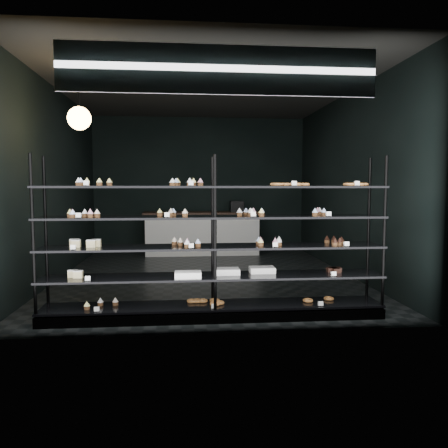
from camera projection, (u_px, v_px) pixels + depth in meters
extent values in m
cube|color=black|center=(206.00, 276.00, 7.62)|extent=(5.00, 6.00, 0.01)
cube|color=black|center=(206.00, 89.00, 7.35)|extent=(5.00, 6.00, 0.01)
cube|color=black|center=(200.00, 185.00, 10.46)|extent=(5.00, 0.01, 3.20)
cube|color=black|center=(221.00, 182.00, 4.51)|extent=(5.00, 0.01, 3.20)
cube|color=black|center=(56.00, 184.00, 7.26)|extent=(0.01, 6.00, 3.20)
cube|color=black|center=(347.00, 184.00, 7.71)|extent=(0.01, 6.00, 3.20)
cube|color=black|center=(214.00, 313.00, 5.18)|extent=(4.00, 0.50, 0.12)
cylinder|color=black|center=(33.00, 240.00, 4.70)|extent=(0.04, 0.04, 1.85)
cylinder|color=black|center=(46.00, 235.00, 5.14)|extent=(0.04, 0.04, 1.85)
cylinder|color=black|center=(215.00, 238.00, 4.88)|extent=(0.04, 0.04, 1.85)
cylinder|color=black|center=(213.00, 233.00, 5.32)|extent=(0.04, 0.04, 1.85)
cylinder|color=black|center=(384.00, 236.00, 5.06)|extent=(0.04, 0.04, 1.85)
cylinder|color=black|center=(368.00, 232.00, 5.50)|extent=(0.04, 0.04, 1.85)
cube|color=black|center=(214.00, 305.00, 5.17)|extent=(4.00, 0.50, 0.03)
cube|color=black|center=(214.00, 276.00, 5.14)|extent=(4.00, 0.50, 0.02)
cube|color=black|center=(214.00, 247.00, 5.11)|extent=(4.00, 0.50, 0.02)
cube|color=black|center=(214.00, 217.00, 5.08)|extent=(4.00, 0.50, 0.02)
cube|color=black|center=(214.00, 187.00, 5.05)|extent=(4.00, 0.50, 0.02)
cube|color=white|center=(90.00, 184.00, 4.75)|extent=(0.06, 0.04, 0.06)
cube|color=white|center=(186.00, 184.00, 4.84)|extent=(0.06, 0.04, 0.06)
cube|color=white|center=(295.00, 184.00, 4.96)|extent=(0.05, 0.04, 0.06)
cube|color=white|center=(361.00, 184.00, 5.02)|extent=(0.06, 0.04, 0.06)
cube|color=white|center=(80.00, 216.00, 4.77)|extent=(0.06, 0.04, 0.06)
cube|color=white|center=(169.00, 215.00, 4.86)|extent=(0.05, 0.04, 0.06)
cube|color=white|center=(254.00, 215.00, 4.94)|extent=(0.06, 0.04, 0.06)
cube|color=white|center=(330.00, 214.00, 5.02)|extent=(0.06, 0.04, 0.06)
cube|color=white|center=(76.00, 247.00, 4.79)|extent=(0.06, 0.04, 0.06)
cube|color=white|center=(188.00, 246.00, 4.90)|extent=(0.06, 0.04, 0.06)
cube|color=white|center=(275.00, 245.00, 4.99)|extent=(0.05, 0.04, 0.06)
cube|color=white|center=(345.00, 244.00, 5.07)|extent=(0.06, 0.04, 0.06)
cube|color=white|center=(86.00, 279.00, 4.83)|extent=(0.06, 0.04, 0.06)
cube|color=white|center=(333.00, 274.00, 5.09)|extent=(0.06, 0.04, 0.06)
cube|color=white|center=(99.00, 309.00, 4.87)|extent=(0.06, 0.04, 0.06)
cube|color=white|center=(210.00, 307.00, 4.98)|extent=(0.05, 0.04, 0.06)
cube|color=white|center=(323.00, 304.00, 5.10)|extent=(0.06, 0.04, 0.06)
cube|color=#0C193E|center=(220.00, 70.00, 4.49)|extent=(3.20, 0.04, 0.45)
cube|color=white|center=(220.00, 70.00, 4.47)|extent=(3.30, 0.02, 0.50)
cylinder|color=black|center=(78.00, 84.00, 5.68)|extent=(0.01, 0.01, 0.58)
sphere|color=#FFB659|center=(79.00, 118.00, 5.72)|extent=(0.30, 0.30, 0.30)
cube|color=silver|center=(202.00, 234.00, 10.06)|extent=(2.56, 0.60, 0.92)
cube|color=black|center=(202.00, 213.00, 10.02)|extent=(2.67, 0.65, 0.06)
cube|color=black|center=(237.00, 206.00, 10.08)|extent=(0.30, 0.30, 0.25)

